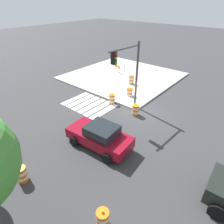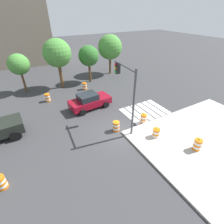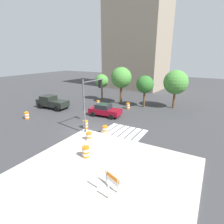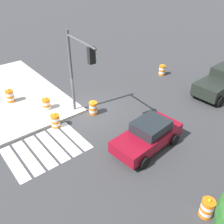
% 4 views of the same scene
% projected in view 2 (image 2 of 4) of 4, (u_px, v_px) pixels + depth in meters
% --- Properties ---
extents(ground_plane, '(120.00, 120.00, 0.00)m').
position_uv_depth(ground_plane, '(121.00, 133.00, 14.03)').
color(ground_plane, '#38383A').
extents(crosswalk_stripes, '(4.35, 3.20, 0.02)m').
position_uv_depth(crosswalk_stripes, '(145.00, 111.00, 17.02)').
color(crosswalk_stripes, silver).
rests_on(crosswalk_stripes, ground).
extents(sports_car, '(4.44, 2.41, 1.63)m').
position_uv_depth(sports_car, '(90.00, 101.00, 17.20)').
color(sports_car, maroon).
rests_on(sports_car, ground).
extents(traffic_barrel_near_corner, '(0.56, 0.56, 1.02)m').
position_uv_depth(traffic_barrel_near_corner, '(1.00, 182.00, 9.53)').
color(traffic_barrel_near_corner, orange).
rests_on(traffic_barrel_near_corner, ground).
extents(traffic_barrel_crosswalk_end, '(0.56, 0.56, 1.02)m').
position_uv_depth(traffic_barrel_crosswalk_end, '(116.00, 126.00, 14.08)').
color(traffic_barrel_crosswalk_end, orange).
rests_on(traffic_barrel_crosswalk_end, ground).
extents(traffic_barrel_median_near, '(0.56, 0.56, 1.02)m').
position_uv_depth(traffic_barrel_median_near, '(156.00, 133.00, 13.27)').
color(traffic_barrel_median_near, orange).
rests_on(traffic_barrel_median_near, ground).
extents(traffic_barrel_median_far, '(0.56, 0.56, 1.02)m').
position_uv_depth(traffic_barrel_median_far, '(48.00, 98.00, 18.59)').
color(traffic_barrel_median_far, orange).
rests_on(traffic_barrel_median_far, ground).
extents(traffic_barrel_far_curb, '(0.56, 0.56, 1.02)m').
position_uv_depth(traffic_barrel_far_curb, '(143.00, 119.00, 15.05)').
color(traffic_barrel_far_curb, orange).
rests_on(traffic_barrel_far_curb, ground).
extents(traffic_barrel_lane_center, '(0.56, 0.56, 1.02)m').
position_uv_depth(traffic_barrel_lane_center, '(85.00, 86.00, 21.36)').
color(traffic_barrel_lane_center, orange).
rests_on(traffic_barrel_lane_center, ground).
extents(traffic_barrel_on_sidewalk, '(0.56, 0.56, 1.02)m').
position_uv_depth(traffic_barrel_on_sidewalk, '(197.00, 145.00, 11.97)').
color(traffic_barrel_on_sidewalk, orange).
rests_on(traffic_barrel_on_sidewalk, sidewalk_corner).
extents(traffic_light_pole, '(0.49, 3.28, 5.50)m').
position_uv_depth(traffic_light_pole, '(127.00, 87.00, 12.63)').
color(traffic_light_pole, '#4C4C51').
rests_on(traffic_light_pole, sidewalk_corner).
extents(street_tree_streetside_near, '(2.72, 2.72, 4.97)m').
position_uv_depth(street_tree_streetside_near, '(89.00, 56.00, 22.07)').
color(street_tree_streetside_near, brown).
rests_on(street_tree_streetside_near, ground).
extents(street_tree_streetside_mid, '(2.42, 2.42, 4.68)m').
position_uv_depth(street_tree_streetside_mid, '(19.00, 65.00, 19.19)').
color(street_tree_streetside_mid, brown).
rests_on(street_tree_streetside_mid, ground).
extents(street_tree_streetside_far, '(3.37, 3.37, 6.12)m').
position_uv_depth(street_tree_streetside_far, '(57.00, 53.00, 19.86)').
color(street_tree_streetside_far, brown).
rests_on(street_tree_streetside_far, ground).
extents(street_tree_corner_lot, '(3.63, 3.63, 5.85)m').
position_uv_depth(street_tree_corner_lot, '(110.00, 47.00, 24.85)').
color(street_tree_corner_lot, brown).
rests_on(street_tree_corner_lot, ground).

